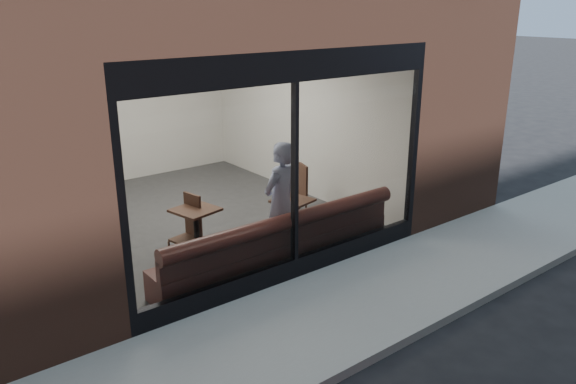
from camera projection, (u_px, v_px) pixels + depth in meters
ground at (403, 341)px, 6.59m from camera, size 120.00×120.00×0.00m
sidewalk_near at (344, 306)px, 7.33m from camera, size 40.00×2.00×0.01m
kerb_near at (407, 338)px, 6.53m from camera, size 40.00×0.10×0.12m
host_building_pier_right at (264, 93)px, 14.24m from camera, size 2.50×12.00×3.20m
host_building_backfill at (76, 92)px, 14.29m from camera, size 5.00×6.00×3.20m
cafe_floor at (195, 217)px, 10.32m from camera, size 6.00×6.00×0.00m
cafe_ceiling at (184, 39)px, 9.30m from camera, size 6.00×6.00×0.00m
cafe_wall_back at (122, 109)px, 12.05m from camera, size 5.00×0.00×5.00m
cafe_wall_left at (41, 156)px, 8.36m from camera, size 0.00×6.00×6.00m
cafe_wall_right at (300, 116)px, 11.26m from camera, size 0.00×6.00×6.00m
storefront_kick at (294, 268)px, 8.07m from camera, size 5.00×0.10×0.30m
storefront_header at (295, 66)px, 7.16m from camera, size 5.00×0.10×0.40m
storefront_mullion at (295, 175)px, 7.62m from camera, size 0.06×0.10×2.50m
storefront_glass at (296, 175)px, 7.60m from camera, size 4.80×0.00×4.80m
banquette at (278, 254)px, 8.35m from camera, size 4.00×0.55×0.45m
person at (280, 202)px, 8.43m from camera, size 0.78×0.62×1.85m
cafe_table_left at (195, 210)px, 8.63m from camera, size 0.73×0.73×0.04m
cafe_table_right at (293, 201)px, 9.04m from camera, size 0.66×0.66×0.04m
cafe_chair_left at (185, 240)px, 8.80m from camera, size 0.44×0.44×0.04m
cafe_chair_right at (294, 202)px, 10.46m from camera, size 0.46×0.46×0.03m
wall_poster at (66, 183)px, 7.73m from camera, size 0.02×0.56×0.75m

